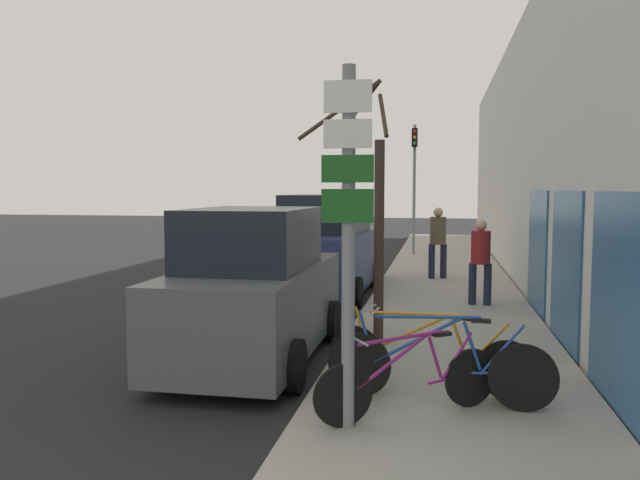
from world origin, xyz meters
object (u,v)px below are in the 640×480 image
Objects in this scene: parked_car_0 at (254,292)px; street_tree at (375,221)px; bicycle_2 at (428,356)px; pedestrian_near at (438,238)px; pedestrian_far at (481,256)px; bicycle_1 at (438,366)px; parked_car_1 at (328,249)px; signpost at (348,234)px; bicycle_0 at (410,381)px; traffic_light at (414,172)px.

street_tree reaches higher than parked_car_0.
bicycle_2 is 2.69m from street_tree.
pedestrian_far is at bearing 84.89° from pedestrian_near.
bicycle_1 is 7.86m from parked_car_1.
bicycle_1 is at bearing -69.17° from parked_car_1.
street_tree is at bearing 91.55° from signpost.
street_tree is at bearing 27.25° from parked_car_0.
bicycle_0 is 0.52m from bicycle_1.
pedestrian_far is at bearing 51.41° from parked_car_0.
pedestrian_near is at bearing 82.62° from street_tree.
pedestrian_near reaches higher than bicycle_1.
pedestrian_far is (0.79, 5.95, 0.56)m from bicycle_1.
parked_car_0 is 1.08× the size of street_tree.
bicycle_0 is 1.04× the size of pedestrian_far.
parked_car_0 reaches higher than bicycle_1.
signpost is at bearing -76.48° from parked_car_1.
street_tree is (-0.94, 2.59, 1.39)m from bicycle_1.
bicycle_1 is 3.09m from street_tree.
parked_car_0 is 8.17m from pedestrian_near.
parked_car_1 is (0.03, 5.67, 0.06)m from parked_car_0.
bicycle_2 is (0.73, 1.27, -1.46)m from signpost.
traffic_light is at bearing 80.48° from parked_car_1.
bicycle_2 is at bearing -43.82° from bicycle_0.
signpost is 16.24m from traffic_light.
parked_car_1 is 5.17m from street_tree.
bicycle_2 is 9.10m from pedestrian_near.
bicycle_2 is (-0.12, 0.45, -0.02)m from bicycle_1.
signpost is at bearing -99.29° from pedestrian_far.
bicycle_1 is 0.54× the size of traffic_light.
traffic_light is (-0.04, 16.21, 1.03)m from signpost.
bicycle_2 is 2.81m from parked_car_0.
bicycle_2 is 5.60m from pedestrian_far.
parked_car_0 is 0.87× the size of parked_car_1.
parked_car_1 reaches higher than pedestrian_far.
parked_car_0 is 2.49× the size of pedestrian_far.
parked_car_0 is 5.67m from parked_car_1.
signpost is at bearing 90.64° from bicycle_0.
street_tree reaches higher than pedestrian_far.
parked_car_1 is (-2.53, 7.42, 0.49)m from bicycle_1.
pedestrian_far is (1.64, 6.77, -0.88)m from signpost.
bicycle_1 is (0.85, 0.82, -1.44)m from signpost.
signpost is at bearing -56.39° from parked_car_0.
bicycle_0 is 0.90m from bicycle_2.
street_tree reaches higher than signpost.
bicycle_1 is at bearing -34.42° from parked_car_0.
traffic_light is at bearing 83.10° from parked_car_0.
signpost is 3.25m from parked_car_0.
bicycle_2 is 0.56× the size of parked_car_0.
signpost is 2.03× the size of pedestrian_far.
parked_car_1 is at bearing 160.40° from pedestrian_far.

